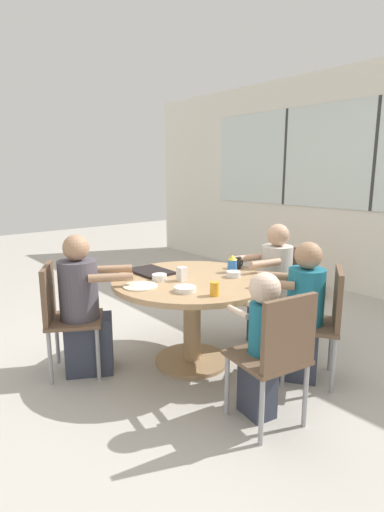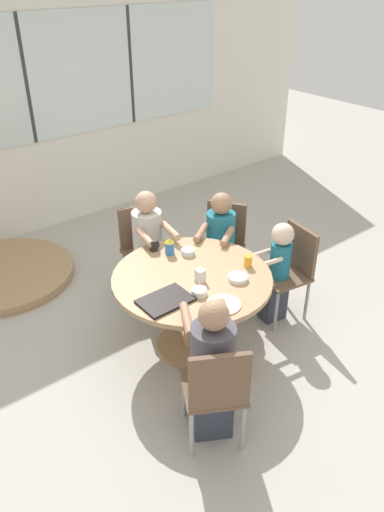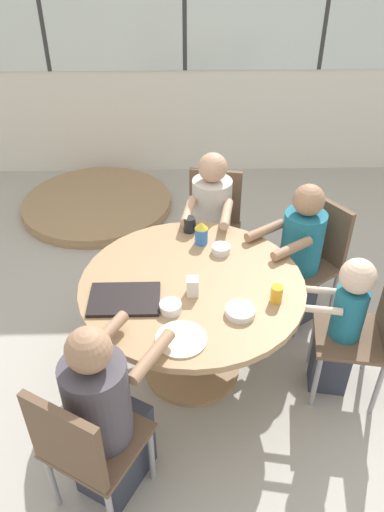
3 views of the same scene
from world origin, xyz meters
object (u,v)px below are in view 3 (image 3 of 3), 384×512
bowl_fruit (221,249)px  coffee_mug (190,225)px  person_woman_green_shirt (106,420)px  bowl_white_shallow (240,311)px  person_toddler (341,328)px  folded_table_stack (97,204)px  person_man_teal_shirt (210,232)px  chair_for_woman_green_shirt (83,445)px  person_man_blue_shirt (296,263)px  milk_carton_small (193,287)px  sippy_cup (201,233)px  chair_for_toddler (370,327)px  juice_glass (277,294)px  bowl_cereal (171,307)px  chair_for_man_teal_shirt (213,218)px  chair_for_man_blue_shirt (314,251)px

bowl_fruit → coffee_mug: bearing=127.8°
person_woman_green_shirt → bowl_white_shallow: bearing=64.9°
bowl_fruit → person_woman_green_shirt: bearing=-120.6°
person_toddler → folded_table_stack: size_ratio=0.67×
person_man_teal_shirt → folded_table_stack: (-1.01, 1.20, -0.45)m
chair_for_woman_green_shirt → person_man_teal_shirt: size_ratio=0.79×
person_man_blue_shirt → bowl_fruit: size_ratio=9.41×
milk_carton_small → bowl_fruit: size_ratio=0.95×
coffee_mug → bowl_fruit: coffee_mug is taller
person_man_blue_shirt → person_toddler: (0.14, -0.61, -0.00)m
person_man_blue_shirt → sippy_cup: person_man_blue_shirt is taller
coffee_mug → folded_table_stack: coffee_mug is taller
bowl_white_shallow → folded_table_stack: (-1.10, 2.29, -0.68)m
chair_for_toddler → sippy_cup: same height
sippy_cup → person_man_blue_shirt: bearing=7.5°
chair_for_toddler → person_toddler: (-0.15, 0.03, -0.03)m
chair_for_toddler → sippy_cup: bearing=68.8°
person_woman_green_shirt → juice_glass: bearing=62.9°
chair_for_toddler → milk_carton_small: chair_for_toddler is taller
person_man_blue_shirt → person_toddler: size_ratio=1.10×
person_man_blue_shirt → person_man_teal_shirt: 0.65m
sippy_cup → bowl_cereal: bearing=-106.5°
juice_glass → bowl_cereal: bearing=-173.5°
folded_table_stack → bowl_white_shallow: bearing=-64.3°
chair_for_man_teal_shirt → person_man_blue_shirt: (0.51, -0.52, -0.03)m
bowl_white_shallow → person_man_teal_shirt: bearing=94.7°
chair_for_toddler → person_woman_green_shirt: 1.51m
folded_table_stack → bowl_cereal: bearing=-71.8°
sippy_cup → chair_for_man_blue_shirt: bearing=12.8°
person_man_blue_shirt → coffee_mug: size_ratio=10.52×
bowl_cereal → bowl_fruit: bearing=59.9°
milk_carton_small → folded_table_stack: (-0.86, 2.13, -0.72)m
person_man_blue_shirt → folded_table_stack: 2.25m
bowl_cereal → folded_table_stack: bowl_cereal is taller
person_toddler → chair_for_man_teal_shirt: bearing=39.9°
bowl_white_shallow → juice_glass: bearing=25.8°
chair_for_woman_green_shirt → person_man_teal_shirt: person_man_teal_shirt is taller
chair_for_toddler → folded_table_stack: chair_for_toddler is taller
person_woman_green_shirt → sippy_cup: 1.24m
chair_for_man_teal_shirt → chair_for_toddler: size_ratio=1.00×
chair_for_man_blue_shirt → chair_for_woman_green_shirt: bearing=103.3°
person_toddler → bowl_fruit: bearing=66.9°
coffee_mug → milk_carton_small: milk_carton_small is taller
chair_for_man_teal_shirt → chair_for_toddler: (0.80, -1.15, 0.00)m
bowl_fruit → sippy_cup: bearing=138.2°
juice_glass → bowl_white_shallow: size_ratio=0.62×
person_man_blue_shirt → bowl_cereal: person_man_blue_shirt is taller
chair_for_man_blue_shirt → person_man_teal_shirt: person_man_teal_shirt is taller
person_man_blue_shirt → chair_for_woman_green_shirt: bearing=104.5°
person_man_teal_shirt → person_woman_green_shirt: bearing=80.4°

